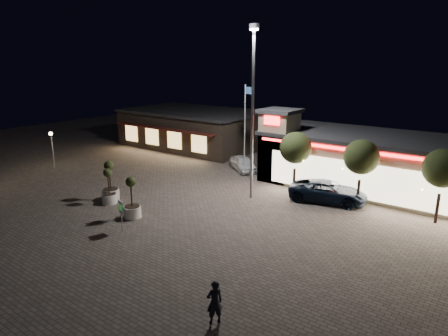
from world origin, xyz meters
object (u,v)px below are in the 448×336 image
Objects in this scene: white_sedan at (243,163)px; valet_sign at (121,210)px; planter_mid at (109,193)px; pickup_truck at (328,191)px; pedestrian at (215,302)px; planter_left at (111,188)px.

valet_sign is at bearing -136.37° from white_sedan.
planter_mid is at bearing -154.80° from white_sedan.
planter_mid reaches higher than pickup_truck.
white_sedan is 1.57× the size of planter_mid.
pedestrian is at bearing -22.99° from planter_mid.
planter_left is 1.56× the size of valet_sign.
white_sedan is 12.98m from planter_left.
white_sedan is 1.37× the size of planter_left.
white_sedan is (-9.74, 3.36, -0.07)m from pickup_truck.
valet_sign is (1.93, -15.75, 0.64)m from white_sedan.
pedestrian is at bearing -111.87° from white_sedan.
pedestrian is at bearing 173.66° from pickup_truck.
valet_sign is at bearing -29.66° from planter_mid.
planter_mid is at bearing -81.77° from pedestrian.
planter_left is at bearing -157.62° from white_sedan.
pickup_truck is 15.79m from planter_mid.
planter_left is (-12.94, -9.22, 0.15)m from pickup_truck.
white_sedan is 2.14× the size of valet_sign.
valet_sign is at bearing -78.42° from pedestrian.
white_sedan is 2.25× the size of pedestrian.
pickup_truck is at bearing -72.37° from white_sedan.
planter_mid reaches higher than white_sedan.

